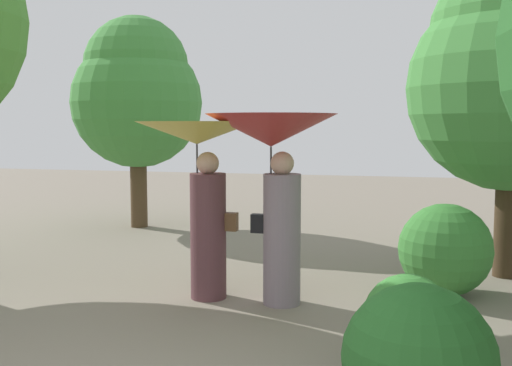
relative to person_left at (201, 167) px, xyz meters
name	(u,v)px	position (x,y,z in m)	size (l,w,h in m)	color
person_left	(201,167)	(0.00, 0.00, 0.00)	(1.34, 1.34, 1.96)	#563338
person_right	(274,158)	(0.82, -0.02, 0.11)	(1.39, 1.39, 2.04)	gray
tree_near_left	(137,92)	(-2.69, 4.09, 1.07)	(2.41, 2.41, 3.92)	#4C3823
bush_path_left	(419,361)	(2.29, -2.49, -0.98)	(0.95, 0.95, 0.95)	#235B23
bush_path_right	(408,319)	(2.23, -1.33, -1.09)	(0.73, 0.73, 0.73)	#387F33
bush_far_side	(445,250)	(2.63, 0.76, -0.93)	(1.04, 1.04, 1.04)	#387F33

